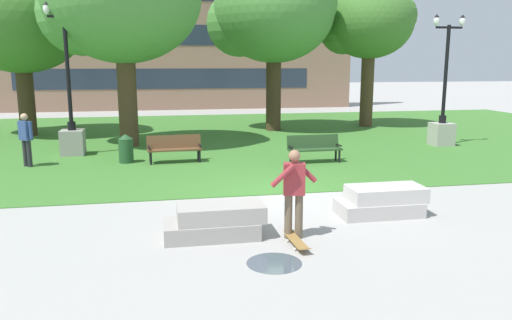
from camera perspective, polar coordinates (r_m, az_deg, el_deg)
The scene contains 17 objects.
ground_plane at distance 12.71m, azimuth 2.76°, elevation -3.98°, with size 140.00×140.00×0.00m, color #A3A09B.
grass_lawn at distance 22.36m, azimuth -3.29°, elevation 2.58°, with size 40.00×20.00×0.02m, color #3D752D.
concrete_block_center at distance 9.66m, azimuth -4.63°, elevation -7.00°, with size 1.92×0.90×0.64m.
concrete_block_left at distance 11.32m, azimuth 14.19°, elevation -4.60°, with size 1.88×0.90×0.64m.
person_skateboarder at distance 9.41m, azimuth 4.37°, elevation -3.28°, with size 0.98×0.48×1.71m.
skateboard at distance 9.26m, azimuth 4.68°, elevation -9.26°, with size 0.27×1.03×0.14m.
puddle at distance 8.52m, azimuth 2.10°, elevation -11.68°, with size 0.93×0.93×0.01m, color #47515B.
park_bench_near_left at distance 16.77m, azimuth 6.66°, elevation 1.51°, with size 1.81×0.58×0.90m.
park_bench_near_right at distance 16.86m, azimuth -9.30°, elevation 1.49°, with size 1.83×0.66×0.90m.
lamp_post_center at distance 19.11m, azimuth -20.33°, elevation 3.75°, with size 1.32×0.80×5.34m.
lamp_post_left at distance 21.40m, azimuth 20.53°, elevation 4.34°, with size 1.32×0.80×5.12m.
tree_far_left at distance 25.06m, azimuth -25.60°, elevation 14.37°, with size 6.06×5.77×7.72m.
tree_near_left at distance 24.66m, azimuth 1.89°, elevation 16.49°, with size 6.04×5.75×8.15m.
tree_far_right at distance 26.82m, azimuth 12.74°, elevation 15.04°, with size 4.67×4.45×7.25m.
trash_bin at distance 17.13m, azimuth -14.65°, elevation 1.31°, with size 0.49×0.49×0.96m.
person_bystander_near_lawn at distance 17.47m, azimuth -24.82°, elevation 2.42°, with size 0.55×0.48×1.71m.
building_facade_distant at distance 36.58m, azimuth -10.39°, elevation 16.09°, with size 27.11×1.03×13.27m.
Camera 1 is at (-2.92, -11.93, 3.29)m, focal length 35.00 mm.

